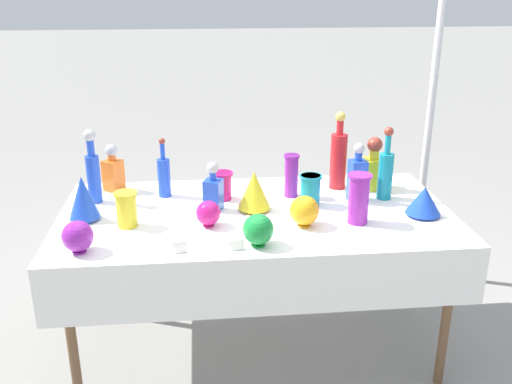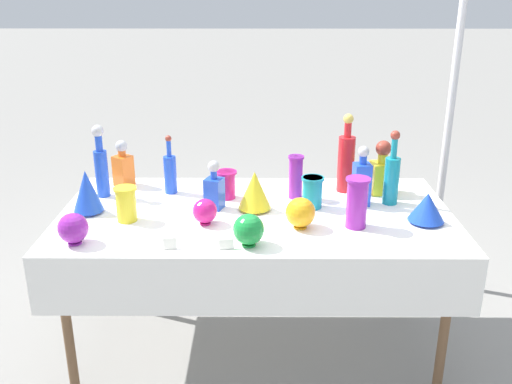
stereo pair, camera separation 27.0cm
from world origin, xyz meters
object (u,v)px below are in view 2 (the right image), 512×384
slender_vase_3 (126,203)px  round_bowl_1 (249,229)px  slender_vase_2 (357,201)px  square_decanter_3 (123,166)px  square_decanter_2 (214,189)px  fluted_vase_2 (427,207)px  slender_vase_0 (226,183)px  square_decanter_0 (362,180)px  tall_bottle_1 (392,176)px  slender_vase_4 (296,176)px  slender_vase_1 (312,191)px  fluted_vase_1 (255,190)px  square_decanter_1 (382,171)px  fluted_vase_0 (87,191)px  canopy_pole (450,113)px  tall_bottle_3 (346,160)px  tall_bottle_0 (170,172)px  round_bowl_0 (205,211)px  tall_bottle_2 (101,165)px  round_bowl_3 (73,228)px  round_bowl_2 (300,212)px

slender_vase_3 → round_bowl_1: bearing=-24.6°
slender_vase_2 → square_decanter_3: bearing=154.9°
square_decanter_2 → fluted_vase_2: square_decanter_2 is taller
slender_vase_0 → square_decanter_3: bearing=161.6°
square_decanter_0 → slender_vase_2: (-0.07, -0.27, -0.00)m
tall_bottle_1 → fluted_vase_2: size_ratio=2.24×
tall_bottle_1 → slender_vase_0: (-0.82, 0.07, -0.06)m
slender_vase_4 → slender_vase_1: bearing=-60.9°
square_decanter_2 → square_decanter_0: bearing=4.0°
square_decanter_3 → slender_vase_1: square_decanter_3 is taller
fluted_vase_1 → round_bowl_1: fluted_vase_1 is taller
slender_vase_0 → fluted_vase_1: (0.14, -0.16, 0.02)m
square_decanter_1 → fluted_vase_0: bearing=-169.1°
square_decanter_2 → canopy_pole: size_ratio=0.09×
square_decanter_0 → square_decanter_3: 1.26m
tall_bottle_1 → canopy_pole: (0.44, 0.55, 0.19)m
fluted_vase_0 → slender_vase_3: bearing=-24.3°
tall_bottle_3 → square_decanter_0: size_ratio=1.37×
square_decanter_2 → slender_vase_0: (0.05, 0.14, -0.02)m
canopy_pole → tall_bottle_0: bearing=-165.2°
tall_bottle_1 → slender_vase_4: size_ratio=1.68×
round_bowl_0 → slender_vase_1: bearing=22.2°
tall_bottle_3 → round_bowl_1: (-0.49, -0.66, -0.10)m
slender_vase_3 → slender_vase_1: bearing=10.9°
tall_bottle_1 → canopy_pole: canopy_pole is taller
slender_vase_2 → tall_bottle_2: bearing=162.8°
fluted_vase_1 → square_decanter_1: bearing=19.8°
square_decanter_2 → square_decanter_3: size_ratio=0.96×
tall_bottle_1 → fluted_vase_0: tall_bottle_1 is taller
tall_bottle_1 → square_decanter_0: bearing=-173.3°
square_decanter_0 → square_decanter_2: size_ratio=1.24×
slender_vase_0 → slender_vase_1: (0.42, -0.13, 0.01)m
slender_vase_0 → tall_bottle_1: bearing=-5.0°
round_bowl_1 → fluted_vase_2: bearing=16.7°
square_decanter_1 → slender_vase_2: square_decanter_1 is taller
square_decanter_2 → round_bowl_3: (-0.56, -0.40, -0.03)m
tall_bottle_2 → canopy_pole: canopy_pole is taller
fluted_vase_2 → round_bowl_3: size_ratio=1.22×
fluted_vase_1 → tall_bottle_3: bearing=29.5°
slender_vase_4 → round_bowl_3: 1.11m
square_decanter_0 → tall_bottle_1: bearing=6.7°
square_decanter_2 → round_bowl_2: (0.40, -0.23, -0.03)m
slender_vase_1 → slender_vase_3: size_ratio=0.95×
slender_vase_4 → round_bowl_1: 0.61m
square_decanter_3 → round_bowl_3: square_decanter_3 is taller
slender_vase_4 → round_bowl_3: slender_vase_4 is taller
fluted_vase_1 → tall_bottle_2: bearing=166.7°
tall_bottle_2 → fluted_vase_2: bearing=-12.0°
round_bowl_2 → slender_vase_0: bearing=133.3°
round_bowl_0 → round_bowl_3: size_ratio=0.88×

